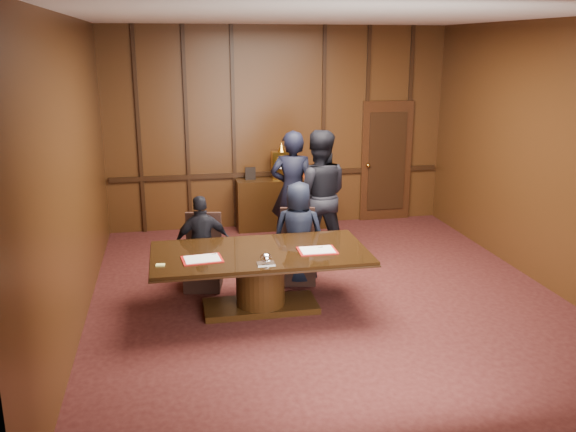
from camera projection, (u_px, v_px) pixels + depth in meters
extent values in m
plane|color=black|center=(328.00, 299.00, 7.87)|extent=(7.00, 7.00, 0.00)
plane|color=silver|center=(333.00, 14.00, 6.92)|extent=(7.00, 7.00, 0.00)
cube|color=black|center=(279.00, 128.00, 10.70)|extent=(6.00, 0.04, 3.50)
cube|color=black|center=(465.00, 264.00, 4.09)|extent=(6.00, 0.04, 3.50)
cube|color=black|center=(72.00, 176.00, 6.84)|extent=(0.04, 7.00, 3.50)
cube|color=black|center=(553.00, 157.00, 7.95)|extent=(0.04, 7.00, 3.50)
cube|color=black|center=(279.00, 173.00, 10.89)|extent=(5.90, 0.05, 0.08)
cube|color=black|center=(386.00, 161.00, 11.21)|extent=(0.95, 0.06, 2.20)
sphere|color=gold|center=(368.00, 165.00, 11.09)|extent=(0.08, 0.08, 0.08)
cube|color=black|center=(282.00, 203.00, 10.82)|extent=(1.60, 0.45, 0.90)
cube|color=black|center=(243.00, 228.00, 10.81)|extent=(0.12, 0.40, 0.06)
cube|color=black|center=(319.00, 224.00, 11.07)|extent=(0.12, 0.40, 0.06)
cube|color=gold|center=(282.00, 165.00, 10.64)|extent=(0.34, 0.18, 0.48)
cylinder|color=white|center=(283.00, 163.00, 10.53)|extent=(0.22, 0.03, 0.22)
cone|color=gold|center=(281.00, 147.00, 10.55)|extent=(0.14, 0.14, 0.16)
cube|color=black|center=(250.00, 173.00, 10.59)|extent=(0.18, 0.04, 0.22)
cube|color=#D04618|center=(309.00, 174.00, 10.80)|extent=(0.22, 0.12, 0.12)
cube|color=black|center=(261.00, 306.00, 7.56)|extent=(1.40, 0.60, 0.08)
cylinder|color=black|center=(260.00, 280.00, 7.46)|extent=(0.60, 0.60, 0.62)
cube|color=black|center=(260.00, 255.00, 7.38)|extent=(2.62, 1.32, 0.02)
cube|color=black|center=(260.00, 254.00, 7.37)|extent=(2.60, 1.30, 0.06)
cube|color=#9B110E|center=(202.00, 259.00, 7.07)|extent=(0.49, 0.38, 0.01)
cube|color=white|center=(202.00, 259.00, 7.07)|extent=(0.43, 0.32, 0.01)
cube|color=#9B110E|center=(317.00, 251.00, 7.37)|extent=(0.46, 0.34, 0.01)
cube|color=white|center=(317.00, 250.00, 7.37)|extent=(0.40, 0.29, 0.01)
cube|color=white|center=(266.00, 263.00, 6.94)|extent=(0.20, 0.14, 0.01)
ellipsoid|color=white|center=(266.00, 259.00, 6.92)|extent=(0.13, 0.13, 0.10)
cube|color=#DAD26B|center=(160.00, 265.00, 6.88)|extent=(0.11, 0.08, 0.01)
cube|color=black|center=(203.00, 271.00, 8.19)|extent=(0.56, 0.56, 0.46)
cube|color=black|center=(204.00, 232.00, 8.26)|extent=(0.48, 0.15, 0.55)
cylinder|color=black|center=(189.00, 286.00, 7.99)|extent=(0.04, 0.04, 0.23)
cylinder|color=black|center=(217.00, 273.00, 8.45)|extent=(0.04, 0.04, 0.23)
cube|color=black|center=(298.00, 265.00, 8.43)|extent=(0.56, 0.56, 0.46)
cube|color=black|center=(297.00, 227.00, 8.50)|extent=(0.48, 0.15, 0.55)
cylinder|color=black|center=(286.00, 279.00, 8.24)|extent=(0.04, 0.04, 0.23)
cylinder|color=black|center=(308.00, 267.00, 8.69)|extent=(0.04, 0.04, 0.23)
imported|color=black|center=(202.00, 243.00, 8.03)|extent=(0.79, 0.40, 1.29)
imported|color=black|center=(299.00, 233.00, 8.25)|extent=(0.79, 0.62, 1.41)
imported|color=black|center=(293.00, 191.00, 9.52)|extent=(0.80, 0.65, 1.91)
imported|color=black|center=(318.00, 196.00, 9.13)|extent=(1.08, 0.91, 1.98)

